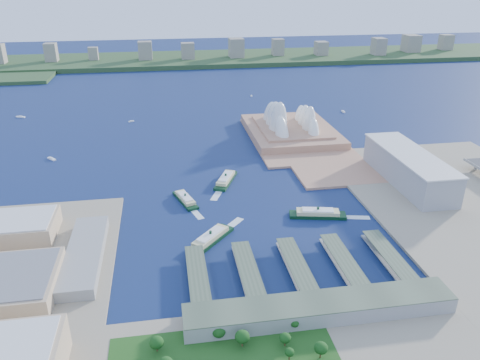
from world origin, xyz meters
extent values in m
plane|color=#0F1D47|center=(0.00, 0.00, 0.00)|extent=(3000.00, 3000.00, 0.00)
cube|color=#AD7B5E|center=(107.50, 260.00, 1.50)|extent=(135.00, 220.00, 3.00)
cube|color=#2D4926|center=(0.00, 980.00, 6.00)|extent=(2200.00, 260.00, 12.00)
cube|color=gray|center=(195.00, 80.00, 20.50)|extent=(45.00, 155.00, 35.00)
cube|color=gray|center=(15.00, -135.00, 9.00)|extent=(200.00, 28.00, 12.00)
camera|label=1|loc=(-87.68, -395.27, 233.22)|focal=35.00mm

